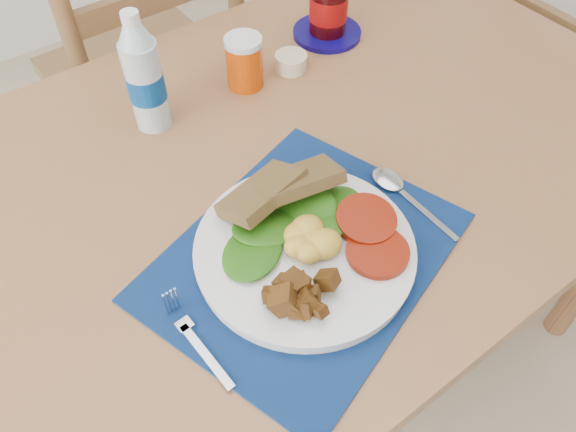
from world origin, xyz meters
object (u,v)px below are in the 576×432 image
at_px(chair_far, 144,39).
at_px(juice_glass, 245,64).
at_px(jam_on_saucer, 328,10).
at_px(breakfast_plate, 303,250).
at_px(water_bottle, 145,79).

height_order(chair_far, juice_glass, chair_far).
bearing_deg(juice_glass, jam_on_saucer, 9.35).
bearing_deg(breakfast_plate, chair_far, 76.54).
distance_m(breakfast_plate, jam_on_saucer, 0.59).
relative_size(chair_far, water_bottle, 5.70).
relative_size(juice_glass, jam_on_saucer, 0.66).
bearing_deg(water_bottle, breakfast_plate, -85.84).
bearing_deg(jam_on_saucer, water_bottle, -175.54).
height_order(breakfast_plate, juice_glass, juice_glass).
relative_size(water_bottle, jam_on_saucer, 1.52).
distance_m(chair_far, breakfast_plate, 0.88).
bearing_deg(jam_on_saucer, chair_far, 120.39).
distance_m(water_bottle, jam_on_saucer, 0.43).
height_order(chair_far, jam_on_saucer, chair_far).
bearing_deg(juice_glass, breakfast_plate, -112.71).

